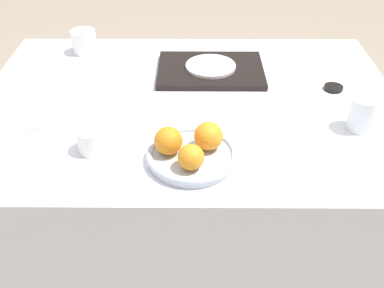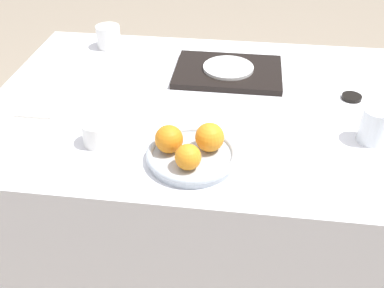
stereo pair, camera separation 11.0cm
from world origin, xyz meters
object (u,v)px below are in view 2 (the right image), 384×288
object	(u,v)px
serving_tray	(228,72)
cup_0	(97,133)
orange_1	(169,139)
orange_0	(210,137)
water_glass	(374,126)
side_plate	(228,68)
soy_dish	(352,97)
fruit_platter	(192,155)
napkin	(42,105)
orange_2	(188,157)
cup_1	(109,37)

from	to	relation	value
serving_tray	cup_0	size ratio (longest dim) A/B	4.60
orange_1	cup_0	bearing A→B (deg)	170.06
orange_0	water_glass	xyz separation A→B (m)	(0.42, 0.12, -0.01)
orange_1	cup_0	xyz separation A→B (m)	(-0.20, 0.03, -0.02)
orange_1	cup_0	distance (m)	0.20
side_plate	cup_0	bearing A→B (deg)	-126.00
soy_dish	water_glass	bearing A→B (deg)	-85.67
water_glass	cup_0	bearing A→B (deg)	-171.69
fruit_platter	cup_0	bearing A→B (deg)	170.90
cup_0	soy_dish	bearing A→B (deg)	24.68
orange_1	soy_dish	distance (m)	0.62
orange_1	soy_dish	bearing A→B (deg)	35.28
fruit_platter	cup_0	size ratio (longest dim) A/B	3.02
side_plate	napkin	distance (m)	0.60
fruit_platter	orange_2	bearing A→B (deg)	-92.48
orange_1	napkin	size ratio (longest dim) A/B	0.52
serving_tray	soy_dish	bearing A→B (deg)	-16.15
orange_0	soy_dish	distance (m)	0.53
cup_1	napkin	distance (m)	0.45
side_plate	cup_1	distance (m)	0.48
water_glass	serving_tray	xyz separation A→B (m)	(-0.40, 0.33, -0.04)
orange_2	cup_0	distance (m)	0.27
orange_2	side_plate	distance (m)	0.53
water_glass	orange_1	bearing A→B (deg)	-165.02
water_glass	cup_1	world-z (taller)	water_glass
side_plate	cup_1	bearing A→B (deg)	160.25
serving_tray	orange_0	bearing A→B (deg)	-92.40
napkin	cup_1	bearing A→B (deg)	79.19
fruit_platter	cup_1	xyz separation A→B (m)	(-0.39, 0.64, 0.03)
fruit_platter	cup_1	distance (m)	0.75
napkin	soy_dish	xyz separation A→B (m)	(0.92, 0.16, 0.00)
side_plate	soy_dish	bearing A→B (deg)	-16.15
water_glass	cup_1	distance (m)	0.98
fruit_platter	napkin	distance (m)	0.52
side_plate	cup_1	world-z (taller)	cup_1
cup_1	side_plate	bearing A→B (deg)	-19.75
orange_2	water_glass	world-z (taller)	water_glass
napkin	soy_dish	bearing A→B (deg)	10.11
soy_dish	napkin	bearing A→B (deg)	-169.89
orange_1	serving_tray	size ratio (longest dim) A/B	0.20
fruit_platter	soy_dish	size ratio (longest dim) A/B	3.88
serving_tray	cup_1	distance (m)	0.48
water_glass	fruit_platter	bearing A→B (deg)	-162.50
water_glass	cup_1	size ratio (longest dim) A/B	1.09
water_glass	side_plate	xyz separation A→B (m)	(-0.40, 0.33, -0.02)
serving_tray	cup_0	xyz separation A→B (m)	(-0.31, -0.43, 0.02)
orange_1	cup_1	bearing A→B (deg)	118.04
serving_tray	side_plate	world-z (taller)	side_plate
cup_0	serving_tray	bearing A→B (deg)	54.00
orange_1	side_plate	world-z (taller)	orange_1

